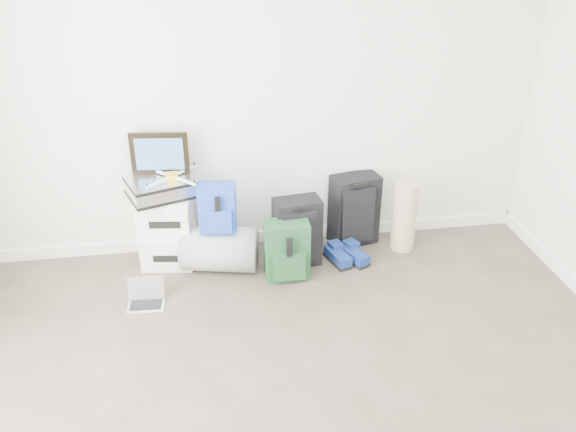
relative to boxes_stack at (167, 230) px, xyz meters
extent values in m
cube|color=silver|center=(0.82, 0.23, 1.04)|extent=(4.50, 0.02, 2.70)
cube|color=white|center=(0.82, 0.22, -0.26)|extent=(4.50, 0.02, 0.10)
cube|color=white|center=(0.00, 0.00, -0.18)|extent=(0.45, 0.38, 0.26)
cube|color=white|center=(0.00, 0.00, -0.02)|extent=(0.47, 0.40, 0.04)
cube|color=white|center=(0.00, 0.00, 0.13)|extent=(0.45, 0.38, 0.26)
cube|color=white|center=(0.00, 0.00, 0.28)|extent=(0.47, 0.40, 0.04)
cube|color=#B2B2B7|center=(0.00, 0.00, 0.38)|extent=(0.60, 0.51, 0.15)
cube|color=black|center=(0.00, 0.10, 0.62)|extent=(0.45, 0.08, 0.33)
cube|color=#2854A2|center=(0.00, 0.08, 0.62)|extent=(0.37, 0.05, 0.26)
cube|color=gold|center=(0.08, -0.02, 0.47)|extent=(0.09, 0.09, 0.05)
cube|color=white|center=(0.17, 0.07, 0.47)|extent=(0.19, 0.19, 0.02)
cube|color=white|center=(-0.01, 0.07, 0.47)|extent=(0.19, 0.19, 0.02)
cube|color=white|center=(-0.01, -0.11, 0.47)|extent=(0.19, 0.19, 0.02)
cube|color=white|center=(0.17, -0.11, 0.47)|extent=(0.19, 0.19, 0.02)
cylinder|color=gray|center=(0.41, -0.16, -0.12)|extent=(0.66, 0.49, 0.37)
cube|color=#1B28B1|center=(0.41, -0.18, 0.25)|extent=(0.30, 0.20, 0.39)
cube|color=#1B28B1|center=(0.41, -0.27, 0.19)|extent=(0.21, 0.08, 0.19)
cube|color=black|center=(1.03, -0.16, -0.02)|extent=(0.39, 0.26, 0.57)
cube|color=black|center=(1.03, -0.28, -0.02)|extent=(0.28, 0.06, 0.46)
cube|color=black|center=(1.03, -0.27, 0.25)|extent=(0.11, 0.04, 0.02)
cube|color=#143819|center=(0.92, -0.34, -0.07)|extent=(0.34, 0.21, 0.48)
cube|color=#143819|center=(0.92, -0.46, -0.15)|extent=(0.25, 0.07, 0.23)
cube|color=black|center=(1.57, 0.11, 0.00)|extent=(0.43, 0.30, 0.62)
cube|color=black|center=(1.57, -0.02, 0.00)|extent=(0.30, 0.09, 0.49)
cube|color=black|center=(1.57, -0.02, 0.29)|extent=(0.14, 0.06, 0.03)
cube|color=black|center=(1.37, -0.21, -0.29)|extent=(0.20, 0.32, 0.03)
cube|color=navy|center=(1.37, -0.21, -0.24)|extent=(0.19, 0.31, 0.07)
cube|color=black|center=(1.50, -0.21, -0.29)|extent=(0.24, 0.32, 0.03)
cube|color=navy|center=(1.50, -0.21, -0.24)|extent=(0.23, 0.31, 0.07)
cylinder|color=tan|center=(1.96, -0.06, 0.00)|extent=(0.20, 0.20, 0.61)
cube|color=#BABABE|center=(-0.17, -0.59, -0.30)|extent=(0.28, 0.20, 0.01)
cube|color=black|center=(-0.17, -0.59, -0.29)|extent=(0.24, 0.14, 0.00)
cube|color=black|center=(-0.16, -0.50, -0.21)|extent=(0.27, 0.03, 0.18)
camera|label=1|loc=(0.31, -4.36, 2.38)|focal=38.00mm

